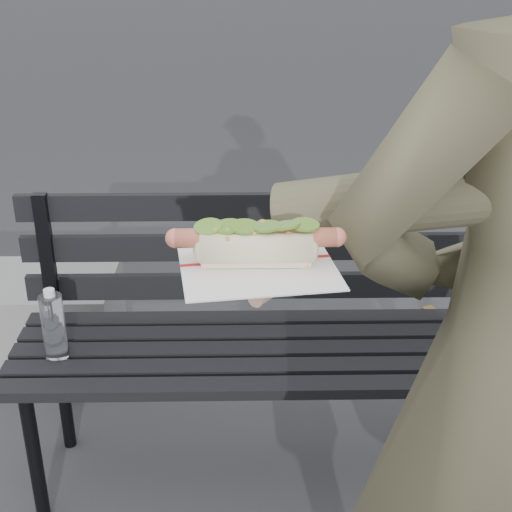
# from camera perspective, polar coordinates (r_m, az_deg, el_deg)

# --- Properties ---
(park_bench) EXTENTS (1.50, 0.44, 0.88)m
(park_bench) POSITION_cam_1_polar(r_m,az_deg,el_deg) (2.09, 0.94, -5.26)
(park_bench) COLOR black
(park_bench) RESTS_ON ground
(held_hotdog) EXTENTS (0.64, 0.32, 0.20)m
(held_hotdog) POSITION_cam_1_polar(r_m,az_deg,el_deg) (0.97, 12.04, 3.61)
(held_hotdog) COLOR brown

